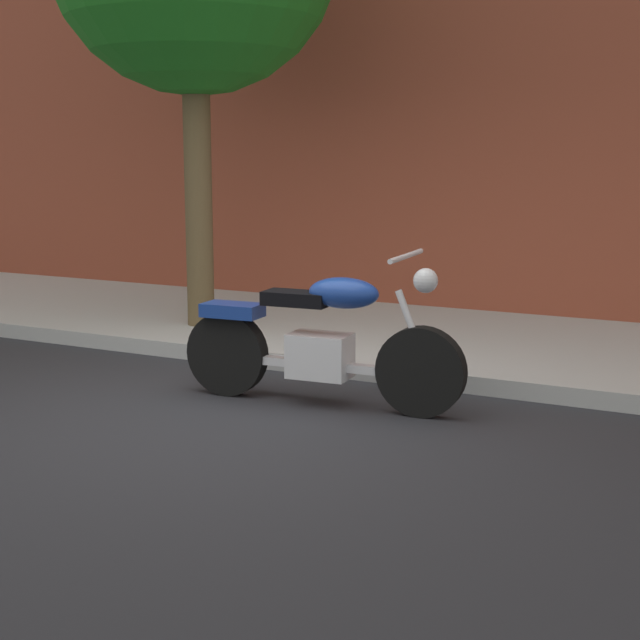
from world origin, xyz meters
name	(u,v)px	position (x,y,z in m)	size (l,w,h in m)	color
ground_plane	(220,414)	(0.00, 0.00, 0.00)	(60.00, 60.00, 0.00)	#28282D
sidewalk	(376,335)	(0.00, 2.74, 0.07)	(24.84, 2.89, 0.14)	#B0B0B0
motorcycle	(320,343)	(0.52, 0.53, 0.46)	(2.14, 0.70, 1.13)	black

